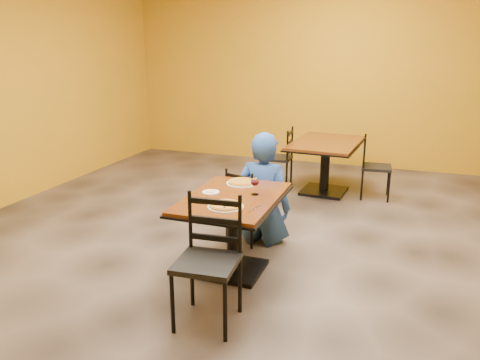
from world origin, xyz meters
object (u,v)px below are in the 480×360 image
at_px(pizza_main, 226,205).
at_px(diner, 264,187).
at_px(chair_main_far, 248,205).
at_px(side_plate, 211,192).
at_px(table_second, 326,155).
at_px(plate_far, 242,183).
at_px(table_main, 233,216).
at_px(pizza_far, 242,182).
at_px(chair_second_right, 377,168).
at_px(chair_second_left, 277,158).
at_px(wine_glass, 255,185).
at_px(plate_main, 226,207).
at_px(chair_main_near, 207,264).

bearing_deg(pizza_main, diner, 90.02).
bearing_deg(chair_main_far, side_plate, 97.40).
height_order(table_second, diner, diner).
relative_size(table_second, plate_far, 4.52).
height_order(table_main, pizza_far, pizza_far).
bearing_deg(chair_main_far, chair_second_right, -103.14).
bearing_deg(chair_main_far, table_main, 115.47).
relative_size(chair_second_left, wine_glass, 5.02).
height_order(diner, wine_glass, diner).
xyz_separation_m(chair_main_far, wine_glass, (0.28, -0.64, 0.43)).
height_order(chair_main_far, plate_main, chair_main_far).
xyz_separation_m(diner, pizza_far, (-0.10, -0.41, 0.17)).
bearing_deg(table_main, chair_second_right, 68.51).
bearing_deg(chair_second_left, wine_glass, 7.72).
xyz_separation_m(table_main, chair_main_near, (0.11, -0.87, -0.06)).
height_order(chair_main_near, diner, diner).
bearing_deg(chair_second_left, table_main, 3.80).
xyz_separation_m(table_second, chair_second_right, (0.71, -0.00, -0.13)).
distance_m(chair_main_near, plate_far, 1.31).
bearing_deg(chair_main_near, plate_main, 92.30).
distance_m(table_second, pizza_main, 3.08).
height_order(table_second, chair_main_far, chair_main_far).
relative_size(chair_main_near, plate_far, 3.21).
bearing_deg(table_second, chair_second_left, -180.00).
xyz_separation_m(chair_second_left, diner, (0.38, -1.94, 0.15)).
xyz_separation_m(chair_second_right, pizza_far, (-1.14, -2.35, 0.34)).
relative_size(diner, plate_main, 3.90).
distance_m(chair_second_left, pizza_main, 3.10).
distance_m(plate_main, side_plate, 0.43).
relative_size(table_second, side_plate, 8.76).
bearing_deg(table_main, plate_main, -81.22).
bearing_deg(chair_second_left, chair_main_near, 3.92).
xyz_separation_m(table_main, chair_second_left, (-0.34, 2.76, -0.10)).
height_order(chair_main_far, diner, diner).
bearing_deg(chair_second_right, plate_main, 156.82).
bearing_deg(wine_glass, table_main, -145.20).
height_order(chair_second_right, pizza_far, chair_second_right).
height_order(diner, plate_far, diner).
bearing_deg(diner, plate_far, 77.08).
relative_size(plate_main, pizza_far, 1.11).
xyz_separation_m(table_second, side_plate, (-0.61, -2.72, 0.19)).
relative_size(diner, pizza_main, 4.25).
bearing_deg(wine_glass, plate_main, -106.66).
bearing_deg(chair_main_far, chair_second_left, -65.82).
bearing_deg(pizza_main, chair_second_right, 71.21).
bearing_deg(table_second, wine_glass, -94.42).
distance_m(diner, pizza_far, 0.45).
distance_m(table_main, chair_main_far, 0.78).
distance_m(chair_main_near, pizza_far, 1.32).
relative_size(diner, plate_far, 3.90).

